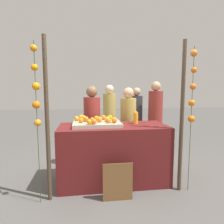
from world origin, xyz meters
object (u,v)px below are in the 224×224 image
Objects in this scene: orange_1 at (92,120)px; juice_bottle at (136,118)px; vendor_left at (92,130)px; vendor_right at (128,129)px; stall_counter at (113,154)px; orange_0 at (114,120)px; chalkboard_sign at (118,182)px.

juice_bottle reaches higher than orange_1.
vendor_left is 0.72m from vendor_right.
vendor_right is at bearing 1.97° from vendor_left.
juice_bottle is 0.97m from vendor_left.
orange_0 reaches higher than stall_counter.
juice_bottle is at bearing 13.09° from stall_counter.
chalkboard_sign is at bearing -61.42° from orange_1.
vendor_right reaches higher than orange_1.
juice_bottle reaches higher than stall_counter.
vendor_left reaches higher than chalkboard_sign.
vendor_left is 1.02× the size of vendor_right.
vendor_right is at bearing 71.61° from chalkboard_sign.
orange_1 is 0.73m from vendor_left.
vendor_right is (0.72, 0.02, -0.01)m from vendor_left.
vendor_left is at bearing 111.68° from orange_0.
vendor_left is at bearing 103.17° from chalkboard_sign.
stall_counter is 1.10× the size of vendor_left.
orange_0 is 0.16× the size of chalkboard_sign.
vendor_right reaches higher than chalkboard_sign.
chalkboard_sign is (-0.02, -0.47, -0.78)m from orange_0.
orange_0 is 0.90m from vendor_left.
vendor_left is (-0.71, 0.58, -0.30)m from juice_bottle.
chalkboard_sign is (0.32, -0.58, -0.78)m from orange_1.
stall_counter is 0.58m from orange_0.
vendor_right is at bearing 43.13° from orange_1.
orange_1 is 0.14× the size of chalkboard_sign.
orange_1 is 0.05× the size of vendor_left.
juice_bottle is at bearing 26.96° from orange_0.
orange_1 is at bearing -136.87° from vendor_right.
vendor_right is at bearing 63.47° from orange_0.
orange_0 is at bearing -68.32° from vendor_left.
orange_0 is at bearing -19.05° from orange_1.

